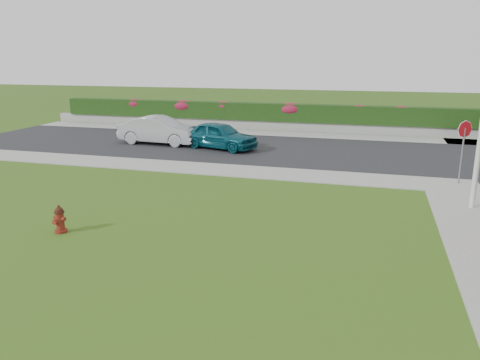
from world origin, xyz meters
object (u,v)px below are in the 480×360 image
(stop_sign, at_px, (464,138))
(sedan_teal, at_px, (220,135))
(fire_hydrant, at_px, (60,220))
(sedan_silver, at_px, (160,130))

(stop_sign, bearing_deg, sedan_teal, 146.96)
(fire_hydrant, height_order, sedan_silver, sedan_silver)
(fire_hydrant, distance_m, sedan_silver, 13.14)
(fire_hydrant, bearing_deg, sedan_teal, 99.75)
(fire_hydrant, height_order, stop_sign, stop_sign)
(stop_sign, bearing_deg, sedan_silver, 150.31)
(sedan_teal, bearing_deg, fire_hydrant, -164.49)
(fire_hydrant, height_order, sedan_teal, sedan_teal)
(sedan_teal, distance_m, sedan_silver, 3.55)
(sedan_teal, height_order, stop_sign, stop_sign)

